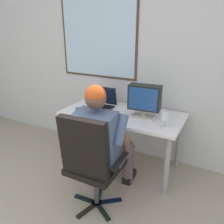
% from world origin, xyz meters
% --- Properties ---
extents(wall_rear, '(5.93, 0.08, 2.89)m').
position_xyz_m(wall_rear, '(-0.01, 2.33, 1.45)').
color(wall_rear, silver).
rests_on(wall_rear, ground).
extents(desk, '(1.46, 0.73, 0.73)m').
position_xyz_m(desk, '(0.11, 1.90, 0.63)').
color(desk, '#989495').
rests_on(desk, ground).
extents(office_chair, '(0.57, 0.52, 1.04)m').
position_xyz_m(office_chair, '(0.20, 1.02, 0.59)').
color(office_chair, black).
rests_on(office_chair, ground).
extents(person_seated, '(0.55, 0.77, 1.25)m').
position_xyz_m(person_seated, '(0.19, 1.28, 0.66)').
color(person_seated, '#574551').
rests_on(person_seated, ground).
extents(crt_monitor, '(0.37, 0.22, 0.38)m').
position_xyz_m(crt_monitor, '(0.39, 1.89, 0.95)').
color(crt_monitor, beige).
rests_on(crt_monitor, desk).
extents(laptop, '(0.33, 0.31, 0.25)m').
position_xyz_m(laptop, '(-0.22, 1.99, 0.80)').
color(laptop, '#252427').
rests_on(laptop, desk).
extents(wine_glass, '(0.08, 0.08, 0.15)m').
position_xyz_m(wine_glass, '(0.67, 1.74, 0.83)').
color(wine_glass, silver).
rests_on(wine_glass, desk).
extents(cd_case, '(0.17, 0.16, 0.01)m').
position_xyz_m(cd_case, '(0.04, 1.75, 0.74)').
color(cd_case, blue).
rests_on(cd_case, desk).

